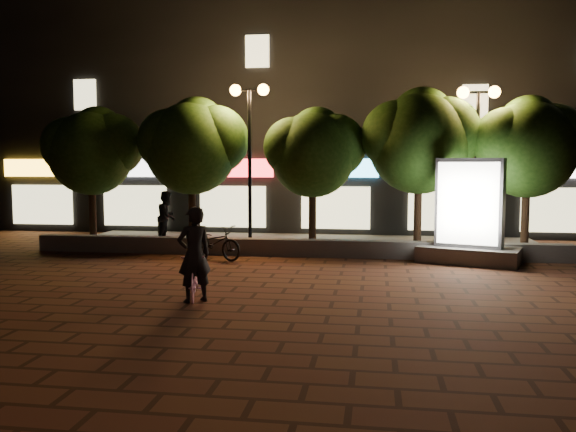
% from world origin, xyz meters
% --- Properties ---
extents(ground, '(80.00, 80.00, 0.00)m').
position_xyz_m(ground, '(0.00, 0.00, 0.00)').
color(ground, '#532D1A').
rests_on(ground, ground).
extents(retaining_wall, '(16.00, 0.45, 0.50)m').
position_xyz_m(retaining_wall, '(0.00, 4.00, 0.25)').
color(retaining_wall, slate).
rests_on(retaining_wall, ground).
extents(sidewalk, '(16.00, 5.00, 0.08)m').
position_xyz_m(sidewalk, '(0.00, 6.50, 0.04)').
color(sidewalk, slate).
rests_on(sidewalk, ground).
extents(building_block, '(28.00, 8.12, 11.30)m').
position_xyz_m(building_block, '(-0.01, 12.99, 5.00)').
color(building_block, black).
rests_on(building_block, ground).
extents(tree_far_left, '(3.36, 2.80, 4.63)m').
position_xyz_m(tree_far_left, '(-6.95, 5.46, 3.29)').
color(tree_far_left, black).
rests_on(tree_far_left, sidewalk).
extents(tree_left, '(3.60, 3.00, 4.89)m').
position_xyz_m(tree_left, '(-3.45, 5.46, 3.44)').
color(tree_left, black).
rests_on(tree_left, sidewalk).
extents(tree_mid, '(3.24, 2.70, 4.50)m').
position_xyz_m(tree_mid, '(0.55, 5.46, 3.22)').
color(tree_mid, black).
rests_on(tree_mid, sidewalk).
extents(tree_right, '(3.72, 3.10, 5.07)m').
position_xyz_m(tree_right, '(3.86, 5.46, 3.57)').
color(tree_right, black).
rests_on(tree_right, sidewalk).
extents(tree_far_right, '(3.48, 2.90, 4.76)m').
position_xyz_m(tree_far_right, '(7.05, 5.46, 3.37)').
color(tree_far_right, black).
rests_on(tree_far_right, sidewalk).
extents(street_lamp_left, '(1.26, 0.36, 5.18)m').
position_xyz_m(street_lamp_left, '(-1.50, 5.20, 4.03)').
color(street_lamp_left, black).
rests_on(street_lamp_left, sidewalk).
extents(street_lamp_right, '(1.26, 0.36, 4.98)m').
position_xyz_m(street_lamp_right, '(5.50, 5.20, 3.89)').
color(street_lamp_right, black).
rests_on(street_lamp_right, sidewalk).
extents(ad_kiosk, '(2.97, 2.16, 2.90)m').
position_xyz_m(ad_kiosk, '(5.07, 3.50, 1.17)').
color(ad_kiosk, slate).
rests_on(ad_kiosk, ground).
extents(scooter_pink, '(0.88, 1.69, 0.98)m').
position_xyz_m(scooter_pink, '(-1.15, -1.82, 0.49)').
color(scooter_pink, '#F9A5DF').
rests_on(scooter_pink, ground).
extents(rider, '(0.83, 0.79, 1.90)m').
position_xyz_m(rider, '(-1.04, -2.11, 0.95)').
color(rider, black).
rests_on(rider, ground).
extents(scooter_parked, '(2.00, 1.38, 1.00)m').
position_xyz_m(scooter_parked, '(-2.08, 3.00, 0.50)').
color(scooter_parked, black).
rests_on(scooter_parked, ground).
extents(pedestrian, '(0.71, 0.89, 1.75)m').
position_xyz_m(pedestrian, '(-4.55, 5.90, 0.96)').
color(pedestrian, black).
rests_on(pedestrian, sidewalk).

